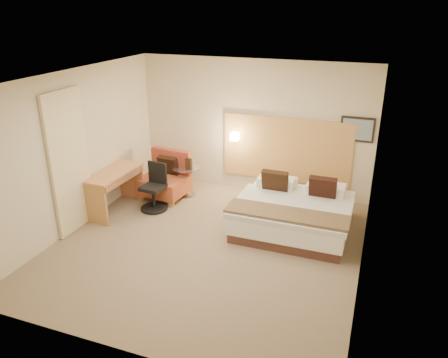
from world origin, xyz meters
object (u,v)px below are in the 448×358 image
(bed, at_px, (294,212))
(desk_chair, at_px, (155,191))
(desk, at_px, (114,180))
(side_table, at_px, (186,180))
(lounge_chair, at_px, (166,179))

(bed, height_order, desk_chair, bed)
(desk, bearing_deg, side_table, 48.34)
(desk, distance_m, desk_chair, 0.78)
(bed, bearing_deg, desk_chair, -176.45)
(desk, height_order, desk_chair, desk_chair)
(lounge_chair, xyz_separation_m, desk_chair, (0.07, -0.60, 0.00))
(bed, xyz_separation_m, desk_chair, (-2.65, -0.16, 0.06))
(bed, relative_size, desk, 1.53)
(bed, relative_size, side_table, 2.89)
(lounge_chair, distance_m, desk_chair, 0.61)
(side_table, xyz_separation_m, desk, (-0.97, -1.09, 0.28))
(bed, distance_m, desk, 3.36)
(bed, relative_size, desk_chair, 2.19)
(lounge_chair, bearing_deg, side_table, 24.31)
(lounge_chair, relative_size, side_table, 1.39)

